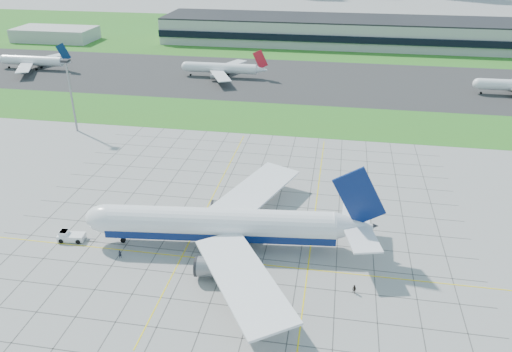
{
  "coord_description": "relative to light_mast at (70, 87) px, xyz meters",
  "views": [
    {
      "loc": [
        21.73,
        -89.06,
        65.82
      ],
      "look_at": [
        1.86,
        26.37,
        7.0
      ],
      "focal_mm": 35.0,
      "sensor_mm": 36.0,
      "label": 1
    }
  ],
  "objects": [
    {
      "name": "grass_median",
      "position": [
        70.0,
        25.0,
        -16.16
      ],
      "size": [
        700.0,
        35.0,
        0.04
      ],
      "primitive_type": "cube",
      "color": "#357421",
      "rests_on": "ground"
    },
    {
      "name": "distant_jet_1",
      "position": [
        35.14,
        78.06,
        -11.7
      ],
      "size": [
        40.34,
        42.66,
        14.08
      ],
      "color": "white",
      "rests_on": "ground"
    },
    {
      "name": "apron_markings",
      "position": [
        70.43,
        -53.91,
        -16.17
      ],
      "size": [
        120.0,
        130.0,
        0.03
      ],
      "color": "#474744",
      "rests_on": "ground"
    },
    {
      "name": "crew_far",
      "position": [
        97.71,
        -73.21,
        -15.22
      ],
      "size": [
        1.19,
        1.17,
        1.93
      ],
      "primitive_type": "imported",
      "rotation": [
        0.0,
        0.0,
        -0.73
      ],
      "color": "black",
      "rests_on": "ground"
    },
    {
      "name": "ground",
      "position": [
        70.0,
        -65.0,
        -16.18
      ],
      "size": [
        1400.0,
        1400.0,
        0.0
      ],
      "primitive_type": "plane",
      "color": "#9A9B95",
      "rests_on": "ground"
    },
    {
      "name": "grass_far",
      "position": [
        70.0,
        190.0,
        -16.16
      ],
      "size": [
        700.0,
        145.0,
        0.04
      ],
      "primitive_type": "cube",
      "color": "#357421",
      "rests_on": "ground"
    },
    {
      "name": "pushback_tug",
      "position": [
        32.4,
        -65.26,
        -15.08
      ],
      "size": [
        8.97,
        3.64,
        2.47
      ],
      "rotation": [
        0.0,
        0.0,
        0.1
      ],
      "color": "white",
      "rests_on": "ground"
    },
    {
      "name": "asphalt_taxiway",
      "position": [
        70.0,
        80.0,
        -16.15
      ],
      "size": [
        700.0,
        75.0,
        0.04
      ],
      "primitive_type": "cube",
      "color": "#383838",
      "rests_on": "ground"
    },
    {
      "name": "service_block",
      "position": [
        -90.0,
        145.0,
        -12.18
      ],
      "size": [
        50.0,
        25.0,
        8.0
      ],
      "primitive_type": "cube",
      "color": "#B7B7B2",
      "rests_on": "ground"
    },
    {
      "name": "crew_near",
      "position": [
        46.71,
        -69.82,
        -15.21
      ],
      "size": [
        0.83,
        0.82,
        1.93
      ],
      "primitive_type": "imported",
      "rotation": [
        0.0,
        0.0,
        0.77
      ],
      "color": "black",
      "rests_on": "ground"
    },
    {
      "name": "light_mast",
      "position": [
        0.0,
        0.0,
        0.0
      ],
      "size": [
        2.5,
        2.5,
        25.6
      ],
      "color": "gray",
      "rests_on": "ground"
    },
    {
      "name": "terminal",
      "position": [
        110.0,
        164.87,
        -8.29
      ],
      "size": [
        260.0,
        43.0,
        15.8
      ],
      "color": "#B7B7B2",
      "rests_on": "ground"
    },
    {
      "name": "airliner",
      "position": [
        68.16,
        -61.6,
        -10.38
      ],
      "size": [
        67.35,
        67.93,
        21.21
      ],
      "rotation": [
        0.0,
        0.0,
        0.1
      ],
      "color": "white",
      "rests_on": "ground"
    },
    {
      "name": "distant_jet_0",
      "position": [
        -62.96,
        76.3,
        -11.7
      ],
      "size": [
        37.56,
        42.66,
        14.08
      ],
      "color": "white",
      "rests_on": "ground"
    }
  ]
}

